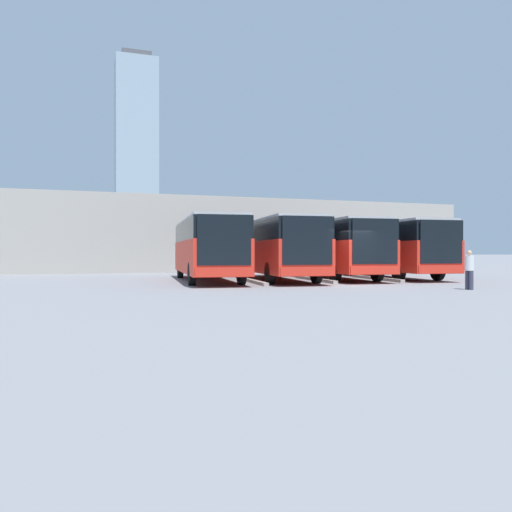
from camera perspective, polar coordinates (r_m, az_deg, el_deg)
ground_plane at (r=23.18m, az=10.65°, el=-3.28°), size 600.00×600.00×0.00m
bus_0 at (r=30.45m, az=14.83°, el=0.95°), size 3.57×11.00×3.19m
curb_divider_0 at (r=28.16m, az=13.52°, el=-2.48°), size 0.78×5.82×0.15m
bus_1 at (r=28.70m, az=8.66°, el=0.99°), size 3.57×11.00×3.19m
curb_divider_1 at (r=26.50m, az=6.72°, el=-2.66°), size 0.78×5.82×0.15m
bus_2 at (r=26.81m, az=2.17°, el=1.04°), size 3.57×11.00×3.19m
curb_divider_2 at (r=24.74m, az=-0.47°, el=-2.87°), size 0.78×5.82×0.15m
bus_3 at (r=26.07m, az=-5.58°, el=1.06°), size 3.57×11.00×3.19m
pedestrian at (r=21.60m, az=23.19°, el=-1.32°), size 0.37×0.38×1.57m
station_building at (r=43.14m, az=-3.28°, el=2.31°), size 39.50×12.33×5.80m
office_tower at (r=189.43m, az=-13.55°, el=10.88°), size 14.72×14.72×73.31m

